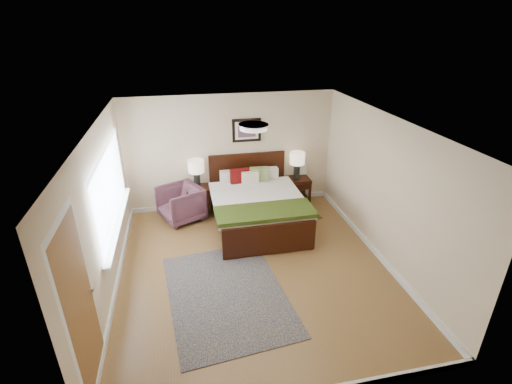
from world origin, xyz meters
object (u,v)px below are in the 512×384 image
(nightstand_left, at_px, (198,193))
(nightstand_right, at_px, (296,188))
(armchair, at_px, (181,204))
(rug_persian, at_px, (227,294))
(bed, at_px, (257,201))
(lamp_left, at_px, (196,169))
(lamp_right, at_px, (297,161))

(nightstand_left, height_order, nightstand_right, nightstand_right)
(nightstand_right, bearing_deg, armchair, -173.80)
(armchair, height_order, rug_persian, armchair)
(rug_persian, bearing_deg, nightstand_left, 88.51)
(nightstand_left, bearing_deg, armchair, -144.16)
(armchair, bearing_deg, nightstand_left, 100.71)
(bed, height_order, rug_persian, bed)
(nightstand_left, xyz_separation_m, lamp_left, (-0.00, 0.02, 0.55))
(nightstand_left, bearing_deg, lamp_left, 90.00)
(lamp_left, bearing_deg, armchair, -142.18)
(nightstand_left, xyz_separation_m, lamp_right, (2.22, 0.02, 0.56))
(nightstand_left, height_order, lamp_left, lamp_left)
(bed, relative_size, armchair, 2.69)
(bed, height_order, nightstand_left, bed)
(armchair, xyz_separation_m, rug_persian, (0.61, -2.55, -0.37))
(armchair, distance_m, rug_persian, 2.65)
(bed, bearing_deg, armchair, 159.62)
(lamp_right, height_order, rug_persian, lamp_right)
(bed, bearing_deg, rug_persian, -114.23)
(bed, xyz_separation_m, nightstand_right, (1.10, 0.84, -0.18))
(lamp_right, bearing_deg, armchair, -173.52)
(lamp_left, height_order, lamp_right, lamp_right)
(nightstand_right, height_order, lamp_right, lamp_right)
(nightstand_left, bearing_deg, bed, -36.57)
(lamp_right, xyz_separation_m, rug_persian, (-1.99, -2.85, -1.02))
(nightstand_right, bearing_deg, lamp_right, 90.00)
(rug_persian, bearing_deg, bed, 59.70)
(bed, bearing_deg, lamp_right, 37.91)
(bed, bearing_deg, lamp_left, 142.76)
(lamp_right, distance_m, rug_persian, 3.62)
(lamp_right, xyz_separation_m, armchair, (-2.60, -0.30, -0.65))
(lamp_left, bearing_deg, bed, -37.24)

